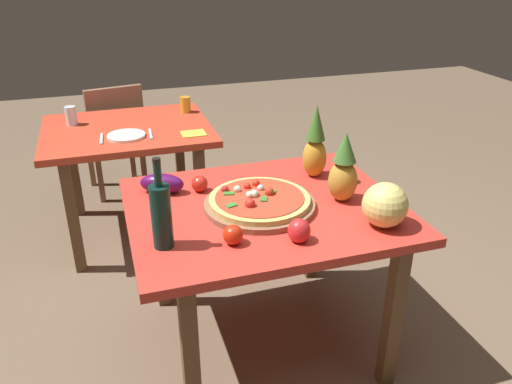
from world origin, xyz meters
name	(u,v)px	position (x,y,z in m)	size (l,w,h in m)	color
ground_plane	(263,337)	(0.00, 0.00, 0.00)	(10.00, 10.00, 0.00)	brown
display_table	(264,223)	(0.00, 0.00, 0.64)	(1.16, 0.95, 0.73)	brown
background_table	(128,143)	(-0.48, 1.25, 0.63)	(1.01, 0.84, 0.73)	brown
dining_chair	(115,133)	(-0.54, 1.89, 0.48)	(0.47, 0.47, 0.85)	#885E43
pizza_board	(260,205)	(-0.03, -0.01, 0.74)	(0.47, 0.47, 0.03)	#885E43
pizza	(259,199)	(-0.03, -0.01, 0.77)	(0.43, 0.43, 0.06)	tan
wine_bottle	(161,214)	(-0.46, -0.20, 0.86)	(0.08, 0.08, 0.35)	black
pineapple_left	(315,145)	(0.33, 0.23, 0.89)	(0.11, 0.11, 0.35)	#C38C28
pineapple_right	(344,171)	(0.34, -0.05, 0.87)	(0.13, 0.13, 0.31)	#BA892F
melon	(385,205)	(0.40, -0.31, 0.82)	(0.18, 0.18, 0.18)	#E1D16E
bell_pepper	(299,231)	(0.03, -0.32, 0.77)	(0.09, 0.09, 0.10)	red
eggplant	(162,183)	(-0.40, 0.26, 0.77)	(0.20, 0.09, 0.09)	#4C0F4F
tomato_at_corner	(313,156)	(0.38, 0.38, 0.77)	(0.08, 0.08, 0.08)	red
tomato_by_bottle	(349,175)	(0.45, 0.11, 0.76)	(0.07, 0.07, 0.07)	red
tomato_beside_pepper	(200,184)	(-0.23, 0.22, 0.77)	(0.07, 0.07, 0.07)	red
tomato_near_board	(233,235)	(-0.21, -0.26, 0.77)	(0.08, 0.08, 0.08)	red
drinking_glass_juice	(185,105)	(-0.07, 1.45, 0.78)	(0.07, 0.07, 0.10)	gold
drinking_glass_water	(71,116)	(-0.80, 1.40, 0.79)	(0.07, 0.07, 0.12)	silver
dinner_plate	(126,136)	(-0.49, 1.07, 0.74)	(0.22, 0.22, 0.02)	white
fork_utensil	(101,139)	(-0.63, 1.07, 0.73)	(0.02, 0.18, 0.01)	silver
knife_utensil	(151,134)	(-0.35, 1.07, 0.73)	(0.02, 0.18, 0.01)	silver
napkin_folded	(193,134)	(-0.11, 1.00, 0.73)	(0.14, 0.12, 0.01)	yellow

